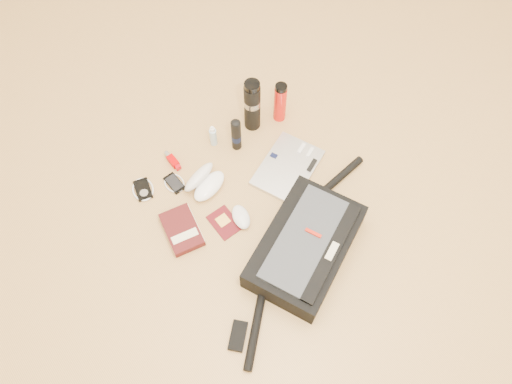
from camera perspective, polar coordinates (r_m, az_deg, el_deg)
ground at (r=2.17m, az=1.96°, el=-2.66°), size 4.00×4.00×0.00m
messenger_bag at (r=2.04m, az=5.65°, el=-6.26°), size 0.99×0.49×0.15m
laptop at (r=2.28m, az=3.67°, el=2.81°), size 0.38×0.33×0.03m
book at (r=2.14m, az=-8.44°, el=-4.28°), size 0.18×0.23×0.04m
passport at (r=2.15m, az=-3.64°, el=-3.49°), size 0.10×0.14×0.01m
mouse at (r=2.14m, az=-1.72°, el=-2.86°), size 0.10×0.14×0.04m
sunglasses_case at (r=2.22m, az=-5.94°, el=1.19°), size 0.21×0.19×0.10m
ipod at (r=2.28m, az=-12.79°, el=0.28°), size 0.12×0.12×0.01m
phone at (r=2.27m, az=-9.32°, el=1.01°), size 0.08×0.11×0.01m
inhaler at (r=2.32m, az=-9.52°, el=3.57°), size 0.03×0.11×0.03m
spray_bottle at (r=2.32m, az=-4.91°, el=6.35°), size 0.04×0.04×0.13m
aerosol_can at (r=2.27m, az=-2.28°, el=6.59°), size 0.06×0.06×0.19m
thermos_black at (r=2.30m, az=-0.43°, el=9.90°), size 0.08×0.08×0.29m
thermos_red at (r=2.36m, az=2.78°, el=10.20°), size 0.07×0.07×0.23m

